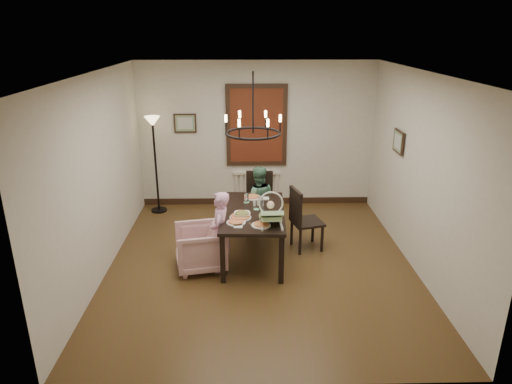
{
  "coord_description": "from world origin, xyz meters",
  "views": [
    {
      "loc": [
        -0.22,
        -6.1,
        3.35
      ],
      "look_at": [
        -0.06,
        0.27,
        1.05
      ],
      "focal_mm": 32.0,
      "sensor_mm": 36.0,
      "label": 1
    }
  ],
  "objects_px": {
    "dining_table": "(253,216)",
    "baby_bouncer": "(271,214)",
    "floor_lamp": "(156,166)",
    "armchair": "(200,247)",
    "seated_man": "(258,206)",
    "elderly_woman": "(220,239)",
    "chair_right": "(307,218)",
    "chair_far": "(259,203)",
    "drinking_glass": "(262,205)"
  },
  "relations": [
    {
      "from": "elderly_woman",
      "to": "floor_lamp",
      "type": "bearing_deg",
      "value": -142.67
    },
    {
      "from": "chair_right",
      "to": "floor_lamp",
      "type": "bearing_deg",
      "value": 43.13
    },
    {
      "from": "dining_table",
      "to": "elderly_woman",
      "type": "distance_m",
      "value": 0.64
    },
    {
      "from": "elderly_woman",
      "to": "floor_lamp",
      "type": "xyz_separation_m",
      "value": [
        -1.31,
        2.31,
        0.4
      ]
    },
    {
      "from": "seated_man",
      "to": "elderly_woman",
      "type": "bearing_deg",
      "value": 61.9
    },
    {
      "from": "seated_man",
      "to": "drinking_glass",
      "type": "height_order",
      "value": "seated_man"
    },
    {
      "from": "armchair",
      "to": "drinking_glass",
      "type": "bearing_deg",
      "value": 100.72
    },
    {
      "from": "armchair",
      "to": "floor_lamp",
      "type": "bearing_deg",
      "value": -166.48
    },
    {
      "from": "chair_right",
      "to": "baby_bouncer",
      "type": "xyz_separation_m",
      "value": [
        -0.62,
        -0.79,
        0.42
      ]
    },
    {
      "from": "armchair",
      "to": "floor_lamp",
      "type": "distance_m",
      "value": 2.53
    },
    {
      "from": "dining_table",
      "to": "floor_lamp",
      "type": "xyz_separation_m",
      "value": [
        -1.79,
        1.93,
        0.22
      ]
    },
    {
      "from": "seated_man",
      "to": "floor_lamp",
      "type": "distance_m",
      "value": 2.21
    },
    {
      "from": "dining_table",
      "to": "chair_right",
      "type": "xyz_separation_m",
      "value": [
        0.86,
        0.29,
        -0.17
      ]
    },
    {
      "from": "dining_table",
      "to": "elderly_woman",
      "type": "height_order",
      "value": "elderly_woman"
    },
    {
      "from": "chair_far",
      "to": "elderly_woman",
      "type": "height_order",
      "value": "chair_far"
    },
    {
      "from": "chair_right",
      "to": "elderly_woman",
      "type": "height_order",
      "value": "chair_right"
    },
    {
      "from": "chair_right",
      "to": "seated_man",
      "type": "height_order",
      "value": "chair_right"
    },
    {
      "from": "seated_man",
      "to": "drinking_glass",
      "type": "bearing_deg",
      "value": 89.38
    },
    {
      "from": "armchair",
      "to": "seated_man",
      "type": "bearing_deg",
      "value": 132.4
    },
    {
      "from": "dining_table",
      "to": "baby_bouncer",
      "type": "xyz_separation_m",
      "value": [
        0.24,
        -0.51,
        0.25
      ]
    },
    {
      "from": "dining_table",
      "to": "seated_man",
      "type": "xyz_separation_m",
      "value": [
        0.09,
        0.86,
        -0.19
      ]
    },
    {
      "from": "elderly_woman",
      "to": "seated_man",
      "type": "distance_m",
      "value": 1.37
    },
    {
      "from": "chair_far",
      "to": "drinking_glass",
      "type": "height_order",
      "value": "chair_far"
    },
    {
      "from": "chair_far",
      "to": "chair_right",
      "type": "distance_m",
      "value": 0.99
    },
    {
      "from": "dining_table",
      "to": "floor_lamp",
      "type": "distance_m",
      "value": 2.64
    },
    {
      "from": "dining_table",
      "to": "baby_bouncer",
      "type": "distance_m",
      "value": 0.61
    },
    {
      "from": "drinking_glass",
      "to": "elderly_woman",
      "type": "bearing_deg",
      "value": -144.88
    },
    {
      "from": "dining_table",
      "to": "floor_lamp",
      "type": "height_order",
      "value": "floor_lamp"
    },
    {
      "from": "elderly_woman",
      "to": "baby_bouncer",
      "type": "height_order",
      "value": "baby_bouncer"
    },
    {
      "from": "seated_man",
      "to": "floor_lamp",
      "type": "bearing_deg",
      "value": -32.83
    },
    {
      "from": "elderly_woman",
      "to": "seated_man",
      "type": "xyz_separation_m",
      "value": [
        0.58,
        1.24,
        -0.0
      ]
    },
    {
      "from": "elderly_woman",
      "to": "baby_bouncer",
      "type": "relative_size",
      "value": 2.01
    },
    {
      "from": "dining_table",
      "to": "baby_bouncer",
      "type": "relative_size",
      "value": 3.38
    },
    {
      "from": "baby_bouncer",
      "to": "floor_lamp",
      "type": "bearing_deg",
      "value": 127.77
    },
    {
      "from": "baby_bouncer",
      "to": "floor_lamp",
      "type": "distance_m",
      "value": 3.17
    },
    {
      "from": "armchair",
      "to": "drinking_glass",
      "type": "height_order",
      "value": "drinking_glass"
    },
    {
      "from": "dining_table",
      "to": "chair_far",
      "type": "bearing_deg",
      "value": 85.46
    },
    {
      "from": "seated_man",
      "to": "baby_bouncer",
      "type": "height_order",
      "value": "baby_bouncer"
    },
    {
      "from": "seated_man",
      "to": "chair_right",
      "type": "bearing_deg",
      "value": 140.02
    },
    {
      "from": "elderly_woman",
      "to": "chair_right",
      "type": "bearing_deg",
      "value": 124.23
    },
    {
      "from": "dining_table",
      "to": "chair_far",
      "type": "distance_m",
      "value": 0.97
    },
    {
      "from": "seated_man",
      "to": "baby_bouncer",
      "type": "xyz_separation_m",
      "value": [
        0.14,
        -1.37,
        0.43
      ]
    },
    {
      "from": "armchair",
      "to": "seated_man",
      "type": "distance_m",
      "value": 1.47
    },
    {
      "from": "dining_table",
      "to": "armchair",
      "type": "height_order",
      "value": "dining_table"
    },
    {
      "from": "chair_far",
      "to": "seated_man",
      "type": "distance_m",
      "value": 0.09
    },
    {
      "from": "chair_right",
      "to": "armchair",
      "type": "distance_m",
      "value": 1.75
    },
    {
      "from": "chair_right",
      "to": "floor_lamp",
      "type": "relative_size",
      "value": 0.57
    },
    {
      "from": "chair_far",
      "to": "floor_lamp",
      "type": "bearing_deg",
      "value": 156.66
    },
    {
      "from": "elderly_woman",
      "to": "seated_man",
      "type": "height_order",
      "value": "elderly_woman"
    },
    {
      "from": "elderly_woman",
      "to": "baby_bouncer",
      "type": "xyz_separation_m",
      "value": [
        0.72,
        -0.13,
        0.43
      ]
    }
  ]
}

